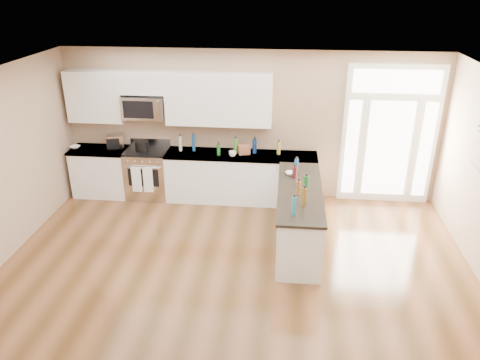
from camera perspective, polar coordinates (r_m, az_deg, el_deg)
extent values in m
plane|color=#4D3115|center=(6.01, -2.12, -18.19)|extent=(8.00, 8.00, 0.00)
plane|color=tan|center=(8.83, 1.27, 6.66)|extent=(7.00, 0.00, 7.00)
plane|color=white|center=(4.62, -2.65, 8.49)|extent=(8.00, 8.00, 0.00)
cube|color=white|center=(9.53, -16.41, 0.89)|extent=(1.06, 0.62, 0.90)
cube|color=black|center=(9.69, -16.14, -1.28)|extent=(1.02, 0.52, 0.10)
cube|color=black|center=(9.36, -16.75, 3.54)|extent=(1.10, 0.66, 0.04)
cube|color=white|center=(8.89, 0.06, 0.24)|extent=(2.81, 0.62, 0.90)
cube|color=black|center=(9.06, 0.06, -2.08)|extent=(2.77, 0.52, 0.10)
cube|color=black|center=(8.71, 0.06, 3.07)|extent=(2.85, 0.66, 0.04)
cube|color=white|center=(7.55, 7.14, -4.52)|extent=(0.65, 2.28, 0.90)
cube|color=black|center=(7.75, 6.99, -7.12)|extent=(0.61, 2.18, 0.10)
cube|color=black|center=(7.34, 7.33, -1.30)|extent=(0.69, 2.32, 0.04)
cube|color=white|center=(9.21, -17.22, 9.72)|extent=(1.04, 0.33, 0.95)
cube|color=white|center=(8.59, -2.64, 9.78)|extent=(1.94, 0.33, 0.95)
cube|color=white|center=(8.83, -11.75, 11.54)|extent=(0.82, 0.33, 0.40)
cube|color=silver|center=(8.90, -11.58, 8.73)|extent=(0.78, 0.40, 0.42)
cube|color=black|center=(8.73, -12.34, 8.37)|extent=(0.56, 0.01, 0.32)
cube|color=white|center=(9.00, 17.72, 5.17)|extent=(1.70, 0.08, 2.60)
cube|color=white|center=(9.03, 17.58, 3.57)|extent=(0.78, 0.02, 1.80)
cube|color=white|center=(8.92, 13.42, 3.79)|extent=(0.22, 0.02, 1.80)
cube|color=white|center=(9.19, 21.60, 3.33)|extent=(0.22, 0.02, 1.80)
cube|color=white|center=(8.70, 18.61, 11.30)|extent=(1.50, 0.02, 0.40)
cube|color=brown|center=(7.54, 27.20, 3.24)|extent=(0.01, 0.46, 0.46)
cube|color=silver|center=(9.22, -11.09, 0.74)|extent=(0.79, 0.65, 0.92)
cube|color=black|center=(9.05, -11.33, 3.51)|extent=(0.79, 0.60, 0.03)
cube|color=silver|center=(9.29, -10.85, 4.59)|extent=(0.79, 0.04, 0.14)
cube|color=black|center=(8.91, -11.71, 0.26)|extent=(0.58, 0.01, 0.34)
cylinder|color=silver|center=(8.80, -11.87, 1.51)|extent=(0.70, 0.02, 0.02)
cube|color=white|center=(8.92, -12.50, 0.08)|extent=(0.18, 0.02, 0.50)
cube|color=white|center=(8.86, -11.14, 0.03)|extent=(0.18, 0.02, 0.50)
cylinder|color=black|center=(9.03, -11.88, 4.18)|extent=(0.31, 0.31, 0.20)
cube|color=silver|center=(9.28, -14.95, 4.58)|extent=(0.37, 0.32, 0.26)
cube|color=brown|center=(8.68, 0.48, 3.75)|extent=(0.25, 0.21, 0.17)
imported|color=white|center=(9.53, -19.47, 3.81)|extent=(0.22, 0.22, 0.04)
imported|color=white|center=(7.84, 6.15, 0.81)|extent=(0.17, 0.17, 0.05)
imported|color=white|center=(8.57, -0.93, 3.21)|extent=(0.16, 0.16, 0.10)
cylinder|color=#19591E|center=(7.40, 8.10, -0.18)|extent=(0.08, 0.08, 0.19)
cylinder|color=navy|center=(8.86, -5.67, 4.54)|extent=(0.06, 0.06, 0.32)
cylinder|color=brown|center=(7.11, 7.13, -0.96)|extent=(0.06, 0.06, 0.23)
cylinder|color=olive|center=(8.68, 4.75, 3.92)|extent=(0.07, 0.07, 0.24)
cylinder|color=#26727F|center=(6.51, 6.59, -3.16)|extent=(0.06, 0.06, 0.27)
cylinder|color=#591919|center=(7.71, 6.68, 0.97)|extent=(0.08, 0.08, 0.19)
cylinder|color=#B2B2B7|center=(8.89, -7.29, 4.43)|extent=(0.06, 0.06, 0.29)
cylinder|color=navy|center=(8.71, 1.79, 4.17)|extent=(0.08, 0.08, 0.28)
cylinder|color=#3F7226|center=(8.68, -0.55, 4.16)|extent=(0.07, 0.07, 0.29)
cylinder|color=#19591E|center=(8.62, -2.63, 3.72)|extent=(0.06, 0.06, 0.21)
cylinder|color=navy|center=(7.99, 6.87, 1.84)|extent=(0.07, 0.07, 0.21)
cylinder|color=brown|center=(6.79, 7.82, -2.04)|extent=(0.07, 0.07, 0.28)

